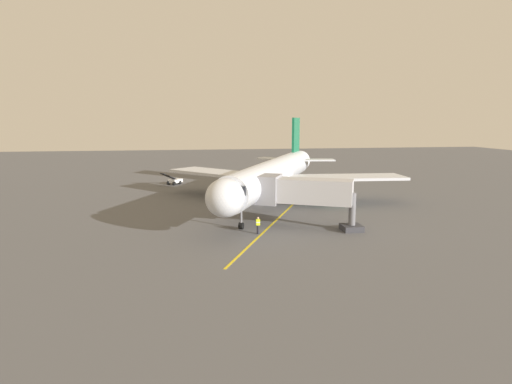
{
  "coord_description": "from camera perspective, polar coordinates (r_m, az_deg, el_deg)",
  "views": [
    {
      "loc": [
        9.39,
        54.48,
        11.15
      ],
      "look_at": [
        1.69,
        6.54,
        3.0
      ],
      "focal_mm": 30.24,
      "sensor_mm": 36.0,
      "label": 1
    }
  ],
  "objects": [
    {
      "name": "ground_plane",
      "position": [
        56.4,
        0.64,
        -1.87
      ],
      "size": [
        220.0,
        220.0,
        0.0
      ],
      "primitive_type": "plane",
      "color": "#565659"
    },
    {
      "name": "belt_loader_near_nose",
      "position": [
        76.49,
        -10.76,
        1.52
      ],
      "size": [
        3.8,
        4.32,
        2.32
      ],
      "color": "white",
      "rests_on": "ground"
    },
    {
      "name": "apron_lead_in_line",
      "position": [
        51.63,
        3.53,
        -2.95
      ],
      "size": [
        17.29,
        36.27,
        0.01
      ],
      "primitive_type": "cube",
      "rotation": [
        0.0,
        0.0,
        -0.44
      ],
      "color": "yellow",
      "rests_on": "ground"
    },
    {
      "name": "ground_crew_marshaller",
      "position": [
        42.63,
        0.27,
        -4.4
      ],
      "size": [
        0.41,
        0.27,
        1.71
      ],
      "color": "#23232D",
      "rests_on": "ground"
    },
    {
      "name": "tug_portside",
      "position": [
        66.68,
        6.37,
        0.46
      ],
      "size": [
        2.73,
        2.61,
        1.5
      ],
      "color": "#2D3899",
      "rests_on": "ground"
    },
    {
      "name": "jet_bridge",
      "position": [
        45.0,
        5.51,
        0.03
      ],
      "size": [
        11.09,
        7.06,
        5.4
      ],
      "color": "#B7B7BC",
      "rests_on": "ground"
    },
    {
      "name": "airplane",
      "position": [
        57.0,
        2.32,
        2.32
      ],
      "size": [
        31.77,
        37.85,
        11.5
      ],
      "color": "silver",
      "rests_on": "ground"
    }
  ]
}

